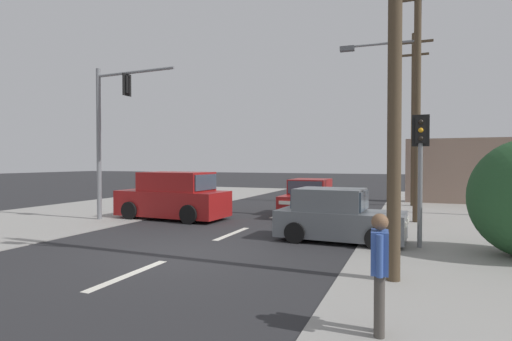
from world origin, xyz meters
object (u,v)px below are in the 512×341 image
at_px(utility_pole_background_right, 414,116).
at_px(sedan_kerbside_parked, 310,199).
at_px(utility_pole_midground_right, 413,87).
at_px(suv_oncoming_mid, 174,197).
at_px(traffic_signal_mast, 109,123).
at_px(pedestal_signal_right_kerb, 420,158).
at_px(utility_pole_foreground_right, 388,1).
at_px(pedestrian_at_kerb, 380,267).
at_px(hatchback_receding_far, 337,217).

bearing_deg(utility_pole_background_right, sedan_kerbside_parked, -127.97).
bearing_deg(utility_pole_midground_right, suv_oncoming_mid, -164.39).
height_order(traffic_signal_mast, pedestal_signal_right_kerb, traffic_signal_mast).
height_order(traffic_signal_mast, suv_oncoming_mid, traffic_signal_mast).
height_order(utility_pole_foreground_right, pedestrian_at_kerb, utility_pole_foreground_right).
xyz_separation_m(utility_pole_midground_right, sedan_kerbside_parked, (-4.13, 0.63, -4.43)).
height_order(pedestal_signal_right_kerb, suv_oncoming_mid, pedestal_signal_right_kerb).
distance_m(sedan_kerbside_parked, pedestrian_at_kerb, 12.05).
bearing_deg(traffic_signal_mast, utility_pole_background_right, 41.38).
xyz_separation_m(hatchback_receding_far, pedestrian_at_kerb, (1.63, -6.17, 0.22)).
bearing_deg(pedestrian_at_kerb, utility_pole_background_right, 88.50).
xyz_separation_m(traffic_signal_mast, suv_oncoming_mid, (2.08, 1.31, -2.95)).
xyz_separation_m(utility_pole_background_right, pedestrian_at_kerb, (-0.44, -16.80, -3.78)).
relative_size(utility_pole_midground_right, pedestal_signal_right_kerb, 2.68).
height_order(utility_pole_foreground_right, utility_pole_background_right, utility_pole_foreground_right).
bearing_deg(utility_pole_background_right, traffic_signal_mast, -138.62).
relative_size(utility_pole_midground_right, suv_oncoming_mid, 2.07).
bearing_deg(traffic_signal_mast, pedestal_signal_right_kerb, -5.13).
height_order(utility_pole_background_right, suv_oncoming_mid, utility_pole_background_right).
relative_size(utility_pole_foreground_right, pedestal_signal_right_kerb, 2.82).
bearing_deg(utility_pole_foreground_right, sedan_kerbside_parked, 112.49).
bearing_deg(suv_oncoming_mid, pedestrian_at_kerb, -44.01).
xyz_separation_m(pedestal_signal_right_kerb, sedan_kerbside_parked, (-4.32, 5.47, -1.71)).
xyz_separation_m(utility_pole_foreground_right, suv_oncoming_mid, (-8.54, 5.71, -4.50)).
bearing_deg(hatchback_receding_far, traffic_signal_mast, 174.79).
height_order(sedan_kerbside_parked, hatchback_receding_far, sedan_kerbside_parked).
bearing_deg(utility_pole_background_right, hatchback_receding_far, -101.02).
xyz_separation_m(sedan_kerbside_parked, suv_oncoming_mid, (-4.87, -3.14, 0.18)).
bearing_deg(utility_pole_midground_right, utility_pole_foreground_right, -93.26).
xyz_separation_m(utility_pole_background_right, sedan_kerbside_parked, (-4.17, -5.34, -4.00)).
bearing_deg(sedan_kerbside_parked, hatchback_receding_far, -68.31).
relative_size(utility_pole_background_right, sedan_kerbside_parked, 2.11).
bearing_deg(hatchback_receding_far, pedestal_signal_right_kerb, -4.82).
distance_m(sedan_kerbside_parked, suv_oncoming_mid, 5.80).
distance_m(utility_pole_foreground_right, pedestrian_at_kerb, 5.16).
bearing_deg(suv_oncoming_mid, utility_pole_background_right, 43.19).
xyz_separation_m(utility_pole_midground_right, hatchback_receding_far, (-2.03, -4.66, -4.43)).
distance_m(utility_pole_foreground_right, traffic_signal_mast, 11.60).
bearing_deg(pedestrian_at_kerb, hatchback_receding_far, 104.79).
bearing_deg(utility_pole_midground_right, traffic_signal_mast, -160.94).
relative_size(utility_pole_background_right, pedestal_signal_right_kerb, 2.51).
distance_m(utility_pole_background_right, pedestrian_at_kerb, 17.23).
relative_size(suv_oncoming_mid, hatchback_receding_far, 1.24).
bearing_deg(suv_oncoming_mid, utility_pole_midground_right, 15.61).
bearing_deg(utility_pole_foreground_right, pedestrian_at_kerb, -88.55).
relative_size(utility_pole_foreground_right, pedestrian_at_kerb, 6.16).
xyz_separation_m(suv_oncoming_mid, pedestrian_at_kerb, (8.60, -8.31, 0.04)).
relative_size(utility_pole_foreground_right, utility_pole_background_right, 1.12).
bearing_deg(utility_pole_foreground_right, hatchback_receding_far, 113.64).
height_order(utility_pole_background_right, hatchback_receding_far, utility_pole_background_right).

